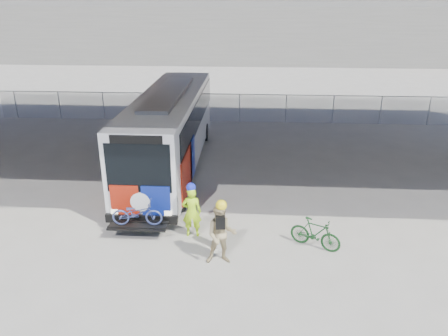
# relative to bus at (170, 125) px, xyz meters

# --- Properties ---
(ground) EXTENTS (160.00, 160.00, 0.00)m
(ground) POSITION_rel_bus_xyz_m (2.00, -3.70, -2.11)
(ground) COLOR #9E9991
(ground) RESTS_ON ground
(bus) EXTENTS (2.67, 12.90, 3.69)m
(bus) POSITION_rel_bus_xyz_m (0.00, 0.00, 0.00)
(bus) COLOR silver
(bus) RESTS_ON ground
(overpass) EXTENTS (40.00, 16.00, 7.95)m
(overpass) POSITION_rel_bus_xyz_m (2.00, 0.30, 4.44)
(overpass) COLOR #605E59
(overpass) RESTS_ON ground
(chainlink_fence) EXTENTS (30.00, 0.06, 30.00)m
(chainlink_fence) POSITION_rel_bus_xyz_m (2.00, 8.30, -0.68)
(chainlink_fence) COLOR gray
(chainlink_fence) RESTS_ON ground
(brick_buildings) EXTENTS (54.00, 22.00, 12.00)m
(brick_buildings) POSITION_rel_bus_xyz_m (3.23, 44.53, 3.31)
(brick_buildings) COLOR brown
(brick_buildings) RESTS_ON ground
(bollard) EXTENTS (0.32, 0.32, 1.24)m
(bollard) POSITION_rel_bus_xyz_m (2.83, -7.05, -1.45)
(bollard) COLOR white
(bollard) RESTS_ON ground
(cyclist_hivis) EXTENTS (0.69, 0.49, 1.98)m
(cyclist_hivis) POSITION_rel_bus_xyz_m (1.82, -6.33, -1.15)
(cyclist_hivis) COLOR #BDFF1A
(cyclist_hivis) RESTS_ON ground
(cyclist_tan) EXTENTS (1.02, 0.83, 2.15)m
(cyclist_tan) POSITION_rel_bus_xyz_m (2.95, -7.89, -1.09)
(cyclist_tan) COLOR tan
(cyclist_tan) RESTS_ON ground
(bike_parked) EXTENTS (1.75, 1.24, 1.04)m
(bike_parked) POSITION_rel_bus_xyz_m (5.95, -6.84, -1.59)
(bike_parked) COLOR #15421B
(bike_parked) RESTS_ON ground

